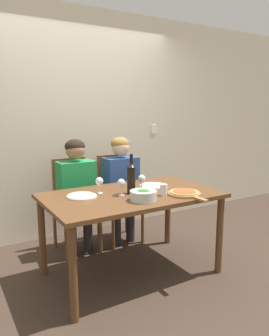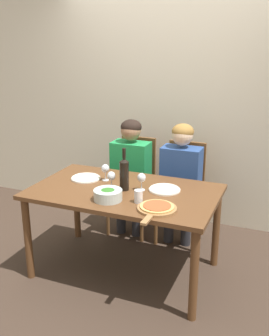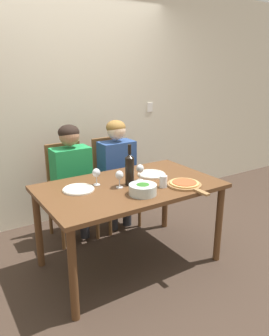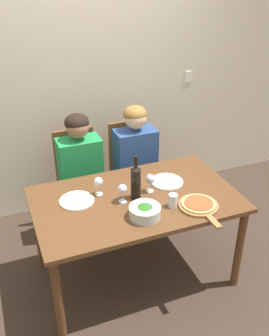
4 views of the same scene
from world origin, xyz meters
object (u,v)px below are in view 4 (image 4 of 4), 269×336
chair_left (79,180)px  pizza_on_board (199,205)px  dinner_plate_left (77,200)px  wine_glass_left (98,183)px  broccoli_bowl (145,212)px  wine_bottle (136,181)px  wine_glass_right (150,180)px  chair_right (132,170)px  wine_glass_centre (123,190)px  water_tumbler (173,201)px  dinner_plate_right (167,182)px  person_man (136,156)px  person_woman (81,166)px

chair_left → pizza_on_board: chair_left is taller
dinner_plate_left → wine_glass_left: (0.18, 0.03, 0.10)m
broccoli_bowl → wine_glass_left: size_ratio=1.50×
wine_bottle → dinner_plate_left: wine_bottle is taller
dinner_plate_left → wine_glass_right: 0.58m
broccoli_bowl → pizza_on_board: size_ratio=0.52×
chair_left → dinner_plate_left: (-0.18, -0.71, 0.26)m
chair_right → broccoli_bowl: (-0.31, -1.08, 0.30)m
wine_glass_centre → water_tumbler: size_ratio=1.48×
dinner_plate_right → wine_glass_right: (-0.18, -0.07, 0.10)m
water_tumbler → broccoli_bowl: bearing=-169.8°
chair_left → wine_bottle: wine_bottle is taller
chair_left → broccoli_bowl: bearing=-78.6°
person_man → wine_glass_right: (-0.15, -0.67, 0.15)m
person_man → dinner_plate_right: (0.03, -0.60, 0.05)m
wine_glass_left → dinner_plate_right: bearing=-3.2°
chair_right → wine_glass_left: bearing=-127.9°
pizza_on_board → broccoli_bowl: bearing=175.0°
chair_left → dinner_plate_left: chair_left is taller
chair_left → dinner_plate_right: (0.56, -0.71, 0.26)m
dinner_plate_right → person_man: bearing=93.0°
chair_right → pizza_on_board: chair_right is taller
wine_bottle → broccoli_bowl: 0.27m
wine_glass_centre → dinner_plate_right: bearing=16.9°
dinner_plate_left → wine_glass_right: (0.57, -0.07, 0.10)m
dinner_plate_left → wine_glass_left: 0.21m
person_woman → dinner_plate_right: size_ratio=4.62×
person_woman → wine_glass_centre: 0.75m
chair_right → wine_glass_left: chair_right is taller
pizza_on_board → wine_bottle: bearing=143.5°
broccoli_bowl → person_woman: bearing=102.8°
water_tumbler → chair_right: bearing=85.9°
wine_bottle → person_man: bearing=68.5°
wine_glass_right → broccoli_bowl: bearing=-119.7°
pizza_on_board → wine_glass_centre: (-0.50, 0.27, 0.09)m
dinner_plate_left → water_tumbler: size_ratio=2.59×
dinner_plate_left → person_woman: bearing=72.9°
chair_right → dinner_plate_right: (0.03, -0.71, 0.26)m
wine_glass_left → wine_glass_right: bearing=-14.9°
dinner_plate_left → wine_glass_left: size_ratio=1.75×
chair_right → pizza_on_board: 1.15m
chair_right → person_woman: bearing=-167.4°
wine_glass_centre → person_man: bearing=61.4°
broccoli_bowl → chair_left: bearing=101.4°
wine_glass_left → person_woman: bearing=90.0°
water_tumbler → dinner_plate_left: bearing=153.5°
pizza_on_board → wine_glass_right: (-0.25, 0.33, 0.09)m
person_man → dinner_plate_right: bearing=-87.0°
dinner_plate_left → dinner_plate_right: same height
person_woman → person_man: (0.53, 0.00, 0.00)m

